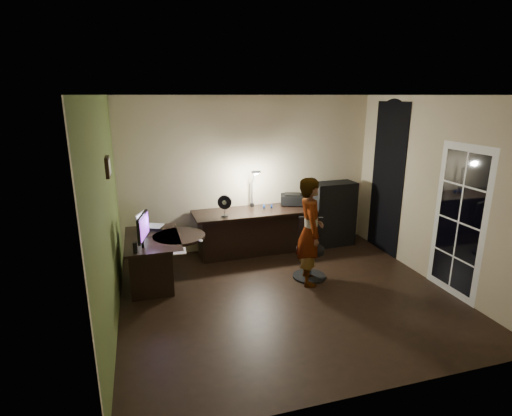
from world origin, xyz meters
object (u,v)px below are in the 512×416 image
object	(u,v)px
person	(310,232)
monitor	(142,237)
office_chair	(310,250)
desk_left	(154,261)
cabinet	(333,214)
desk_right	(254,232)

from	to	relation	value
person	monitor	bearing A→B (deg)	98.00
monitor	office_chair	world-z (taller)	monitor
desk_left	cabinet	size ratio (longest dim) A/B	1.05
monitor	office_chair	bearing A→B (deg)	11.02
office_chair	person	xyz separation A→B (m)	(-0.08, -0.14, 0.34)
cabinet	monitor	world-z (taller)	cabinet
desk_right	cabinet	distance (m)	1.53
cabinet	desk_left	bearing A→B (deg)	-169.97
desk_right	person	size ratio (longest dim) A/B	1.31
desk_left	monitor	size ratio (longest dim) A/B	2.36
desk_left	office_chair	distance (m)	2.33
office_chair	desk_left	bearing A→B (deg)	-168.64
desk_right	monitor	xyz separation A→B (m)	(-1.87, -1.08, 0.48)
desk_right	person	xyz separation A→B (m)	(0.47, -1.31, 0.40)
cabinet	office_chair	bearing A→B (deg)	-131.80
cabinet	person	world-z (taller)	person
desk_left	person	xyz separation A→B (m)	(2.20, -0.59, 0.44)
desk_right	office_chair	distance (m)	1.30
cabinet	office_chair	distance (m)	1.55
desk_left	person	distance (m)	2.33
cabinet	person	bearing A→B (deg)	-130.87
desk_left	office_chair	size ratio (longest dim) A/B	1.37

